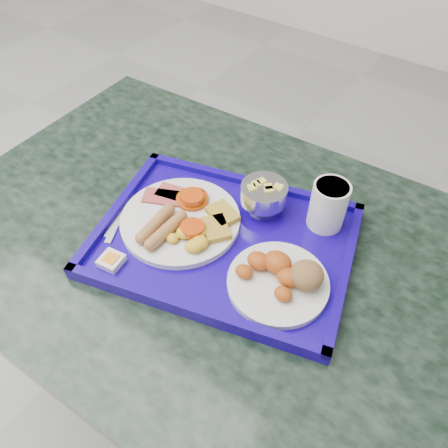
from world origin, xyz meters
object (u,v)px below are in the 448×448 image
(bread_plate, at_px, (282,277))
(fruit_bowl, at_px, (264,194))
(juice_cup, at_px, (328,204))
(tray, at_px, (224,241))
(main_plate, at_px, (183,220))
(table, at_px, (218,293))

(bread_plate, xyz_separation_m, fruit_bowl, (-0.12, 0.13, 0.02))
(bread_plate, xyz_separation_m, juice_cup, (-0.01, 0.17, 0.03))
(tray, height_order, main_plate, main_plate)
(main_plate, height_order, bread_plate, bread_plate)
(fruit_bowl, bearing_deg, bread_plate, -47.15)
(fruit_bowl, bearing_deg, main_plate, -128.50)
(table, height_order, main_plate, main_plate)
(table, distance_m, bread_plate, 0.26)
(tray, height_order, bread_plate, bread_plate)
(tray, xyz_separation_m, fruit_bowl, (0.02, 0.11, 0.05))
(table, xyz_separation_m, bread_plate, (0.15, -0.02, 0.21))
(tray, xyz_separation_m, main_plate, (-0.08, -0.02, 0.02))
(table, bearing_deg, tray, -3.93)
(tray, distance_m, juice_cup, 0.20)
(bread_plate, height_order, juice_cup, juice_cup)
(fruit_bowl, distance_m, juice_cup, 0.12)
(table, relative_size, juice_cup, 12.15)
(table, xyz_separation_m, juice_cup, (0.14, 0.14, 0.24))
(tray, bearing_deg, fruit_bowl, 81.92)
(tray, distance_m, main_plate, 0.09)
(bread_plate, bearing_deg, juice_cup, 92.20)
(table, bearing_deg, juice_cup, 44.40)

